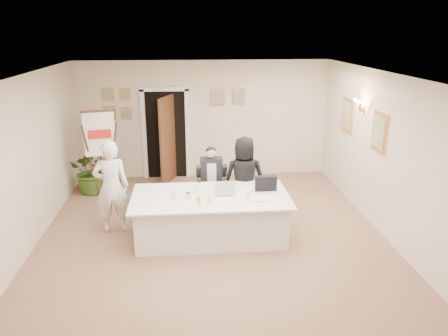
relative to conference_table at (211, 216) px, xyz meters
name	(u,v)px	position (x,y,z in m)	size (l,w,h in m)	color
floor	(213,239)	(0.03, -0.10, -0.39)	(7.00, 7.00, 0.00)	brown
ceiling	(212,76)	(0.03, -0.10, 2.41)	(6.00, 7.00, 0.02)	white
wall_back	(203,120)	(0.03, 3.40, 1.01)	(6.00, 0.10, 2.80)	beige
wall_front	(237,278)	(0.03, -3.60, 1.01)	(6.00, 0.10, 2.80)	beige
wall_left	(24,167)	(-2.97, -0.10, 1.01)	(0.10, 7.00, 2.80)	beige
wall_right	(388,158)	(3.03, -0.10, 1.01)	(0.10, 7.00, 2.80)	beige
doorway	(167,137)	(-0.85, 3.23, 0.65)	(1.14, 0.86, 2.20)	black
pictures_back_wall	(169,102)	(-0.77, 3.37, 1.46)	(3.40, 0.06, 0.80)	#E69B4E
pictures_right_wall	(361,123)	(3.00, 1.10, 1.36)	(0.06, 2.20, 0.80)	#E69B4E
wall_sconce	(360,105)	(2.93, 1.10, 1.71)	(0.20, 0.30, 0.24)	#C78740
conference_table	(211,216)	(0.00, 0.00, 0.00)	(2.68, 1.43, 0.78)	silver
seated_man	(212,180)	(0.08, 1.08, 0.28)	(0.58, 0.62, 1.35)	black
flip_chart	(101,158)	(-2.21, 2.22, 0.46)	(0.67, 0.48, 1.85)	#3C2113
standing_man	(111,187)	(-1.72, 0.40, 0.45)	(0.61, 0.40, 1.68)	silver
standing_woman	(244,178)	(0.69, 0.80, 0.40)	(0.78, 0.51, 1.59)	black
potted_palm	(92,170)	(-2.47, 2.40, 0.13)	(0.95, 0.82, 1.06)	#30521B
laptop	(224,186)	(0.25, 0.10, 0.52)	(0.34, 0.36, 0.28)	#B7BABC
laptop_bag	(266,183)	(0.99, 0.17, 0.51)	(0.38, 0.10, 0.26)	black
paper_stack	(258,199)	(0.77, -0.25, 0.40)	(0.34, 0.23, 0.03)	white
plate_left	(155,204)	(-0.92, -0.33, 0.39)	(0.21, 0.21, 0.01)	white
plate_mid	(180,205)	(-0.51, -0.40, 0.39)	(0.22, 0.22, 0.01)	white
plate_near	(205,206)	(-0.11, -0.44, 0.39)	(0.22, 0.22, 0.01)	white
glass_a	(173,195)	(-0.63, -0.08, 0.45)	(0.07, 0.07, 0.14)	silver
glass_b	(210,200)	(-0.03, -0.36, 0.45)	(0.07, 0.07, 0.14)	silver
glass_c	(248,196)	(0.61, -0.26, 0.45)	(0.06, 0.06, 0.14)	silver
glass_d	(196,189)	(-0.23, 0.15, 0.45)	(0.06, 0.06, 0.14)	silver
oj_glass	(199,200)	(-0.21, -0.35, 0.45)	(0.07, 0.07, 0.13)	gold
steel_jug	(189,196)	(-0.37, -0.11, 0.44)	(0.09, 0.09, 0.11)	silver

